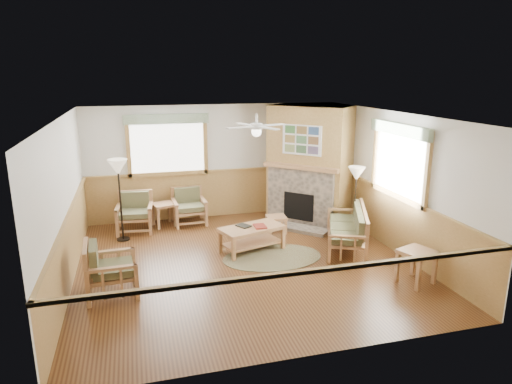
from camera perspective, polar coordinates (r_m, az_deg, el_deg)
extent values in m
cube|color=#522F16|center=(8.55, -1.38, -8.85)|extent=(6.00, 6.00, 0.01)
cube|color=white|center=(7.87, -1.50, 9.51)|extent=(6.00, 6.00, 0.01)
cube|color=silver|center=(10.98, -5.17, 3.82)|extent=(6.00, 0.02, 2.70)
cube|color=silver|center=(5.39, 6.24, -7.90)|extent=(6.00, 0.02, 2.70)
cube|color=silver|center=(7.98, -22.87, -1.46)|extent=(0.02, 6.00, 2.70)
cube|color=silver|center=(9.27, 16.90, 1.20)|extent=(0.02, 6.00, 2.70)
cylinder|color=brown|center=(8.78, 2.06, -8.14)|extent=(2.16, 2.16, 0.01)
cube|color=maroon|center=(8.92, 0.50, -4.21)|extent=(0.22, 0.30, 0.03)
cube|color=black|center=(8.96, -1.56, -4.16)|extent=(0.31, 0.33, 0.02)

